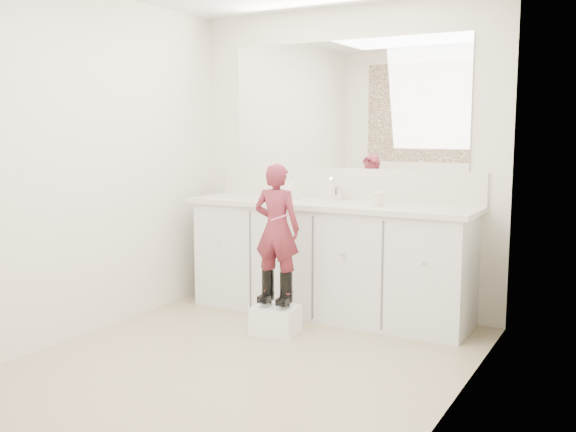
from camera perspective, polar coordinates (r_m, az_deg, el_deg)
The scene contains 18 objects.
floor at distance 4.12m, azimuth -3.99°, elevation -12.86°, with size 3.00×3.00×0.00m, color #7F7053.
wall_back at distance 5.18m, azimuth 5.03°, elevation 4.95°, with size 2.60×2.60×0.00m, color beige.
wall_front at distance 2.74m, azimuth -21.64°, elevation 2.05°, with size 2.60×2.60×0.00m, color beige.
wall_left at distance 4.71m, azimuth -17.54°, elevation 4.35°, with size 3.00×3.00×0.00m, color beige.
wall_right at distance 3.34m, azimuth 14.89°, elevation 3.24°, with size 3.00×3.00×0.00m, color beige.
vanity_cabinet at distance 5.03m, azimuth 3.63°, elevation -4.02°, with size 2.20×0.55×0.85m, color silver.
countertop at distance 4.95m, azimuth 3.60°, elevation 1.00°, with size 2.28×0.58×0.04m, color beige.
backsplash at distance 5.18m, azimuth 4.93°, elevation 2.90°, with size 2.28×0.03×0.25m, color beige.
mirror at distance 5.17m, azimuth 5.03°, elevation 9.82°, with size 2.00×0.02×1.00m, color white.
dot_panel at distance 2.75m, azimuth -21.94°, elevation 11.45°, with size 2.00×0.01×1.20m, color #472819.
faucet at distance 5.09m, azimuth 4.41°, elevation 1.97°, with size 0.08×0.08×0.10m, color silver.
cup at distance 4.73m, azimuth 7.98°, elevation 1.52°, with size 0.11×0.11×0.11m, color beige.
soap_bottle at distance 5.13m, azimuth 0.31°, elevation 2.54°, with size 0.09×0.09×0.19m, color silver.
step_stool at distance 4.63m, azimuth -1.11°, elevation -9.21°, with size 0.31×0.26×0.20m, color white.
boot_left at distance 4.62m, azimuth -1.80°, elevation -6.31°, with size 0.09×0.17×0.26m, color black, non-canonical shape.
boot_right at distance 4.55m, azimuth -0.17°, elevation -6.54°, with size 0.09×0.17×0.26m, color black, non-canonical shape.
toddler at distance 4.50m, azimuth -1.00°, elevation -1.10°, with size 0.33×0.22×0.92m, color #B33743.
toothbrush at distance 4.39m, azimuth -0.74°, elevation -0.14°, with size 0.01×0.01×0.14m, color #D2528C.
Camera 1 is at (2.12, -3.22, 1.44)m, focal length 40.00 mm.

